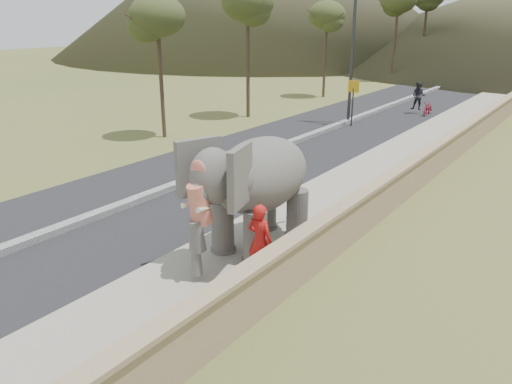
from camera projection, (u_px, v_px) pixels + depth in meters
The scene contains 9 objects.
ground at pixel (257, 251), 12.47m from camera, with size 160.00×160.00×0.00m, color olive.
road at pixel (294, 143), 22.88m from camera, with size 7.00×120.00×0.03m, color black.
median at pixel (294, 141), 22.85m from camera, with size 0.35×120.00×0.22m, color black.
walkway at pixel (400, 159), 20.12m from camera, with size 3.00×120.00×0.15m, color #9E9687.
parapet at pixel (443, 154), 19.06m from camera, with size 0.30×120.00×1.10m, color tan.
lamppost at pixel (359, 30), 25.38m from camera, with size 1.76×0.36×8.00m.
signboard at pixel (353, 95), 25.86m from camera, with size 0.60×0.08×2.40m.
elephant_and_man at pixel (261, 191), 12.04m from camera, with size 2.30×3.99×2.85m.
motorcyclist at pixel (423, 102), 29.29m from camera, with size 1.38×1.63×1.89m.
Camera 1 is at (6.51, -9.19, 5.56)m, focal length 35.00 mm.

